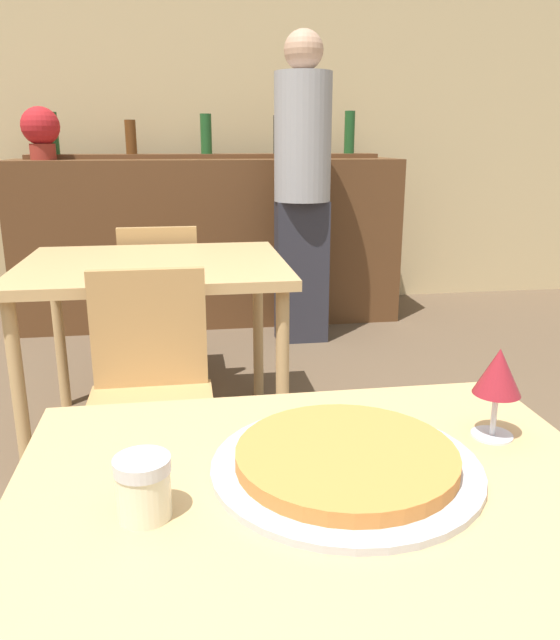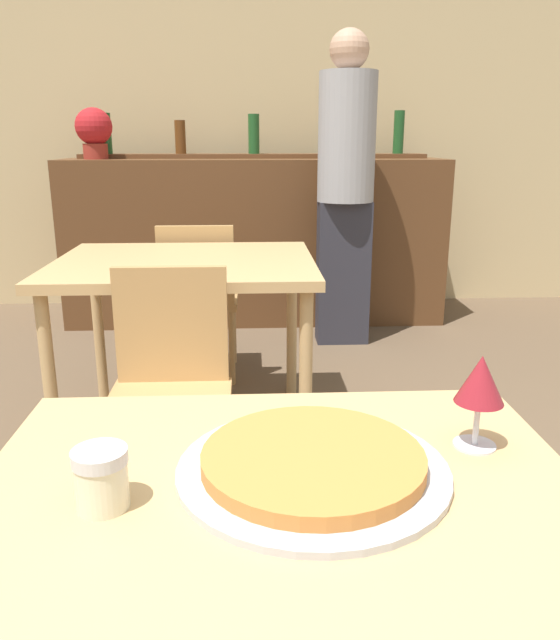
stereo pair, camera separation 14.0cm
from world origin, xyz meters
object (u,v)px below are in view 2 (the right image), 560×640
(pizza_tray, at_px, (313,464))
(potted_plant, at_px, (94,130))
(person_standing, at_px, (346,180))
(chair_far_side_front, at_px, (170,378))
(chair_far_side_back, at_px, (198,291))
(wine_glass, at_px, (480,382))
(cheese_shaker, at_px, (101,478))

(pizza_tray, distance_m, potted_plant, 3.69)
(pizza_tray, height_order, potted_plant, potted_plant)
(person_standing, bearing_deg, chair_far_side_front, -114.61)
(chair_far_side_front, xyz_separation_m, chair_far_side_back, (-0.00, 1.23, 0.00))
(chair_far_side_back, height_order, potted_plant, potted_plant)
(pizza_tray, relative_size, wine_glass, 2.61)
(chair_far_side_front, distance_m, chair_far_side_back, 1.23)
(chair_far_side_front, relative_size, cheese_shaker, 9.67)
(person_standing, bearing_deg, cheese_shaker, -104.62)
(wine_glass, distance_m, potted_plant, 3.70)
(chair_far_side_back, relative_size, wine_glass, 5.28)
(chair_far_side_back, bearing_deg, chair_far_side_front, 90.00)
(cheese_shaker, bearing_deg, chair_far_side_front, 92.98)
(pizza_tray, distance_m, wine_glass, 0.30)
(person_standing, height_order, wine_glass, person_standing)
(chair_far_side_back, xyz_separation_m, potted_plant, (-0.74, 1.15, 0.82))
(pizza_tray, bearing_deg, chair_far_side_back, 98.79)
(potted_plant, bearing_deg, pizza_tray, -72.45)
(chair_far_side_front, relative_size, pizza_tray, 2.02)
(person_standing, distance_m, wine_glass, 2.89)
(chair_far_side_back, bearing_deg, wine_glass, 105.81)
(chair_far_side_front, distance_m, wine_glass, 1.26)
(cheese_shaker, height_order, person_standing, person_standing)
(cheese_shaker, xyz_separation_m, person_standing, (0.79, 3.02, 0.22))
(potted_plant, bearing_deg, chair_far_side_back, -57.27)
(chair_far_side_front, bearing_deg, person_standing, 65.39)
(chair_far_side_front, height_order, wine_glass, wine_glass)
(potted_plant, bearing_deg, wine_glass, -67.96)
(person_standing, bearing_deg, wine_glass, -94.23)
(chair_far_side_back, height_order, pizza_tray, chair_far_side_back)
(wine_glass, xyz_separation_m, potted_plant, (-1.38, 3.40, 0.44))
(chair_far_side_back, relative_size, cheese_shaker, 9.67)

